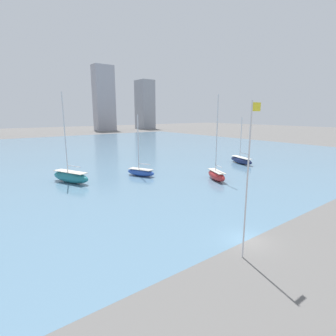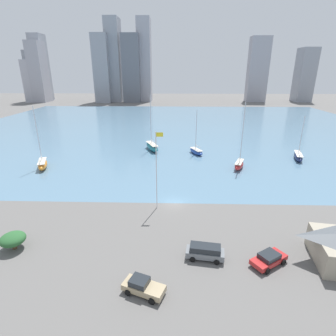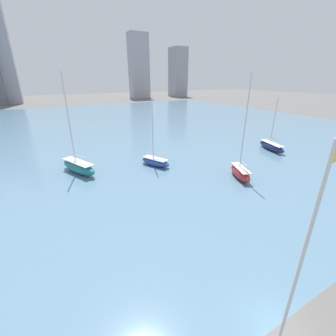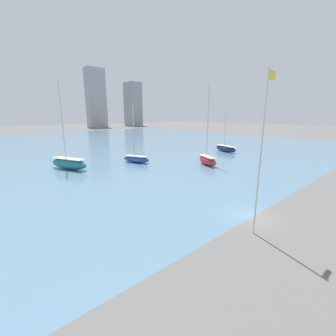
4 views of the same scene
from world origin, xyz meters
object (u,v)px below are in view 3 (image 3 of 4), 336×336
Objects in this scene: flag_pole at (295,285)px; sailboat_blue at (155,161)px; sailboat_teal at (78,167)px; sailboat_navy at (271,146)px; sailboat_red at (240,172)px.

flag_pole reaches higher than sailboat_blue.
sailboat_teal is at bearing 141.15° from sailboat_blue.
sailboat_blue is at bearing -172.00° from sailboat_navy.
flag_pole is 28.46m from sailboat_red.
flag_pole is 1.10× the size of sailboat_blue.
flag_pole is 46.59m from sailboat_navy.
sailboat_red is (18.85, 20.39, -6.22)m from flag_pole.
sailboat_navy is at bearing -33.52° from sailboat_teal.
sailboat_navy is (27.46, -4.15, 0.07)m from sailboat_blue.
sailboat_teal is at bearing -173.86° from sailboat_navy.
flag_pole reaches higher than sailboat_navy.
sailboat_teal is 1.32× the size of sailboat_blue.
sailboat_teal reaches higher than flag_pole.
sailboat_teal is 1.41× the size of sailboat_navy.
sailboat_teal is 13.58m from sailboat_blue.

